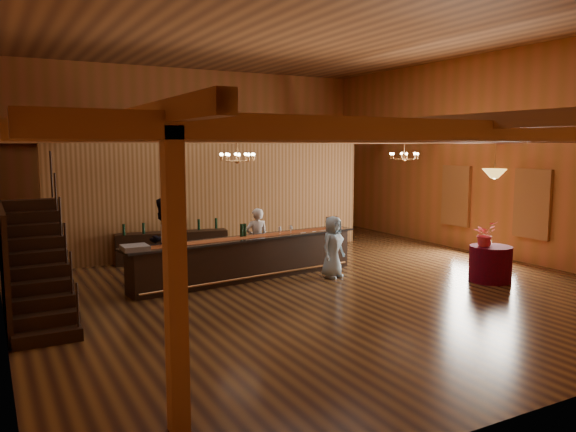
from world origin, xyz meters
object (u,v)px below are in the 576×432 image
chandelier_left (237,157)px  round_table (490,264)px  tasting_bar (248,258)px  staff_second (164,240)px  bartender (257,239)px  backbar_shelf (172,247)px  floor_plant (326,224)px  pendant_lamp (494,173)px  chandelier_right (404,156)px  guest (333,247)px  beverage_dispenser (167,232)px  raffle_drum (332,221)px

chandelier_left → round_table: bearing=-35.3°
tasting_bar → staff_second: size_ratio=3.08×
round_table → bartender: (-4.07, 3.50, 0.36)m
backbar_shelf → staff_second: (-0.78, -1.99, 0.54)m
round_table → floor_plant: floor_plant is taller
pendant_lamp → floor_plant: size_ratio=0.80×
backbar_shelf → chandelier_right: 6.69m
tasting_bar → guest: guest is taller
beverage_dispenser → bartender: bearing=20.6°
beverage_dispenser → bartender: 2.68m
raffle_drum → chandelier_right: 3.08m
pendant_lamp → bartender: (-4.07, 3.50, -1.64)m
raffle_drum → chandelier_right: chandelier_right is taller
round_table → chandelier_right: 4.18m
floor_plant → guest: bearing=-120.4°
backbar_shelf → bartender: size_ratio=1.87×
bartender → floor_plant: (3.66, 2.67, -0.20)m
staff_second → floor_plant: size_ratio=1.68×
beverage_dispenser → staff_second: (0.17, 0.85, -0.30)m
tasting_bar → chandelier_right: 5.55m
chandelier_left → staff_second: size_ratio=0.42×
pendant_lamp → staff_second: 7.37m
backbar_shelf → bartender: bartender is taller
chandelier_right → beverage_dispenser: bearing=-172.8°
chandelier_left → pendant_lamp: (4.65, -3.29, -0.35)m
beverage_dispenser → raffle_drum: bearing=5.9°
chandelier_right → staff_second: bearing=-179.8°
pendant_lamp → bartender: bearing=139.3°
chandelier_right → pendant_lamp: size_ratio=0.89×
chandelier_left → chandelier_right: bearing=1.8°
round_table → chandelier_left: chandelier_left is taller
backbar_shelf → floor_plant: 5.23m
backbar_shelf → guest: bearing=-41.5°
backbar_shelf → guest: (2.73, -3.40, 0.31)m
raffle_drum → pendant_lamp: bearing=-53.6°
raffle_drum → staff_second: bearing=174.4°
tasting_bar → guest: size_ratio=4.10×
bartender → staff_second: size_ratio=0.80×
beverage_dispenser → chandelier_left: bearing=20.8°
pendant_lamp → bartender: pendant_lamp is taller
tasting_bar → beverage_dispenser: 2.04m
raffle_drum → chandelier_left: size_ratio=0.43×
raffle_drum → pendant_lamp: pendant_lamp is taller
raffle_drum → guest: 1.27m
round_table → pendant_lamp: 2.01m
backbar_shelf → round_table: size_ratio=3.09×
beverage_dispenser → guest: beverage_dispenser is taller
round_table → guest: (-2.86, 2.01, 0.31)m
backbar_shelf → pendant_lamp: size_ratio=3.15×
raffle_drum → chandelier_left: (-2.43, 0.27, 1.62)m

